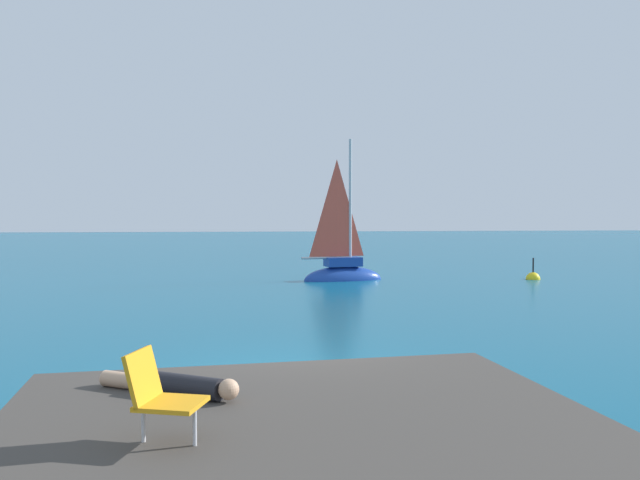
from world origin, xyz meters
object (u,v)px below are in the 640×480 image
object	(u,v)px
sailboat_near	(343,272)
beach_chair	(159,392)
person_sunbather	(175,385)
marker_buoy	(533,279)

from	to	relation	value
sailboat_near	beach_chair	xyz separation A→B (m)	(-4.40, -19.27, 0.77)
person_sunbather	marker_buoy	distance (m)	21.06
beach_chair	person_sunbather	bearing A→B (deg)	108.48
sailboat_near	marker_buoy	size ratio (longest dim) A/B	5.35
person_sunbather	sailboat_near	bearing A→B (deg)	-74.07
beach_chair	marker_buoy	bearing A→B (deg)	74.68
sailboat_near	marker_buoy	xyz separation A→B (m)	(7.55, -0.51, -0.32)
sailboat_near	person_sunbather	distance (m)	18.36
marker_buoy	sailboat_near	bearing A→B (deg)	176.13
sailboat_near	beach_chair	bearing A→B (deg)	-113.83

